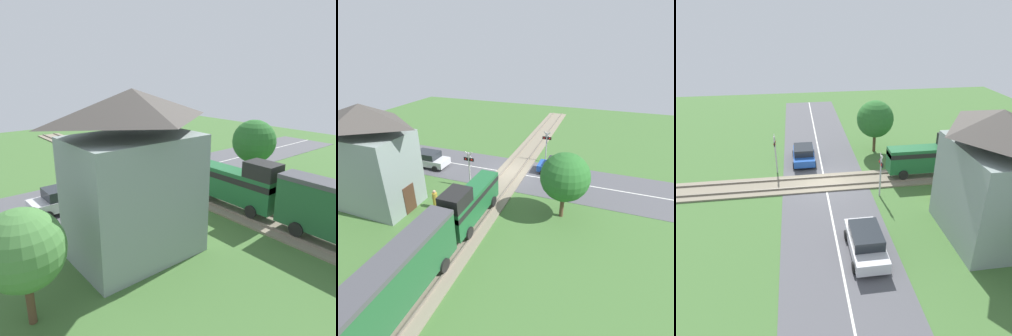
{
  "view_description": "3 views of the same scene",
  "coord_description": "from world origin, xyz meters",
  "views": [
    {
      "loc": [
        15.24,
        20.0,
        8.32
      ],
      "look_at": [
        0.0,
        1.48,
        1.2
      ],
      "focal_mm": 35.0,
      "sensor_mm": 36.0,
      "label": 1
    },
    {
      "loc": [
        -7.31,
        20.93,
        11.22
      ],
      "look_at": [
        0.0,
        1.48,
        1.2
      ],
      "focal_mm": 28.0,
      "sensor_mm": 36.0,
      "label": 2
    },
    {
      "loc": [
        22.04,
        -1.79,
        12.19
      ],
      "look_at": [
        0.0,
        1.48,
        1.2
      ],
      "focal_mm": 35.0,
      "sensor_mm": 36.0,
      "label": 3
    }
  ],
  "objects": [
    {
      "name": "track_bed",
      "position": [
        0.0,
        0.0,
        0.07
      ],
      "size": [
        2.8,
        48.0,
        0.24
      ],
      "color": "gray",
      "rests_on": "ground_plane"
    },
    {
      "name": "tree_roadside_hedge",
      "position": [
        -5.57,
        5.14,
        3.13
      ],
      "size": [
        3.33,
        3.33,
        4.8
      ],
      "color": "brown",
      "rests_on": "ground_plane"
    },
    {
      "name": "road_surface",
      "position": [
        0.0,
        0.0,
        0.01
      ],
      "size": [
        48.0,
        6.4,
        0.02
      ],
      "color": "#515156",
      "rests_on": "ground_plane"
    },
    {
      "name": "ground_plane",
      "position": [
        0.0,
        0.0,
        0.0
      ],
      "size": [
        60.0,
        60.0,
        0.0
      ],
      "primitive_type": "plane",
      "color": "#426B33"
    },
    {
      "name": "car_far_side",
      "position": [
        8.27,
        1.44,
        0.8
      ],
      "size": [
        4.09,
        1.92,
        1.54
      ],
      "color": "silver",
      "rests_on": "ground_plane"
    },
    {
      "name": "crossing_signal_east_approach",
      "position": [
        2.42,
        3.69,
        2.08
      ],
      "size": [
        0.9,
        0.18,
        3.26
      ],
      "color": "#B7B7B7",
      "rests_on": "ground_plane"
    },
    {
      "name": "train",
      "position": [
        0.0,
        15.85,
        1.89
      ],
      "size": [
        1.58,
        21.53,
        3.18
      ],
      "color": "#1E6033",
      "rests_on": "track_bed"
    },
    {
      "name": "pedestrian_by_station",
      "position": [
        3.36,
        7.42,
        0.69
      ],
      "size": [
        0.38,
        0.38,
        1.52
      ],
      "color": "gold",
      "rests_on": "ground_plane"
    },
    {
      "name": "crossing_signal_west_approach",
      "position": [
        -2.42,
        -3.69,
        2.08
      ],
      "size": [
        0.9,
        0.18,
        3.26
      ],
      "color": "#B7B7B7",
      "rests_on": "ground_plane"
    },
    {
      "name": "car_near_crossing",
      "position": [
        -4.14,
        -1.44,
        0.75
      ],
      "size": [
        3.78,
        1.94,
        1.43
      ],
      "color": "#1E4CA8",
      "rests_on": "ground_plane"
    },
    {
      "name": "station_building",
      "position": [
        7.62,
        8.39,
        3.72
      ],
      "size": [
        6.04,
        4.17,
        7.64
      ],
      "color": "gray",
      "rests_on": "ground_plane"
    }
  ]
}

